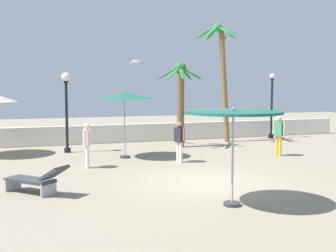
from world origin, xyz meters
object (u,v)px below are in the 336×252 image
at_px(patio_umbrella_1, 233,117).
at_px(seagull_0, 136,62).
at_px(lamp_post_1, 66,101).
at_px(guest_2, 179,138).
at_px(lounge_chair_0, 37,179).
at_px(guest_0, 87,141).
at_px(palm_tree_1, 181,94).
at_px(patio_umbrella_2, 124,96).
at_px(lamp_post_0, 272,103).
at_px(palm_tree_0, 222,68).
at_px(guest_1, 279,132).

height_order(patio_umbrella_1, seagull_0, seagull_0).
relative_size(lamp_post_1, guest_2, 2.25).
distance_m(lounge_chair_0, guest_0, 3.66).
distance_m(patio_umbrella_1, palm_tree_1, 9.81).
height_order(patio_umbrella_2, guest_2, patio_umbrella_2).
bearing_deg(patio_umbrella_2, lamp_post_0, 22.08).
relative_size(palm_tree_0, guest_1, 3.64).
bearing_deg(seagull_0, guest_2, -86.25).
bearing_deg(lamp_post_1, lounge_chair_0, -101.80).
relative_size(palm_tree_0, lamp_post_1, 1.75).
xyz_separation_m(lounge_chair_0, guest_1, (9.63, 3.16, 0.61)).
distance_m(palm_tree_1, guest_0, 6.34).
height_order(patio_umbrella_2, seagull_0, seagull_0).
height_order(palm_tree_0, lounge_chair_0, palm_tree_0).
bearing_deg(patio_umbrella_2, guest_0, -136.47).
bearing_deg(palm_tree_0, lamp_post_0, 10.77).
xyz_separation_m(palm_tree_1, lamp_post_0, (6.08, 1.70, -0.58)).
relative_size(patio_umbrella_1, seagull_0, 2.40).
xyz_separation_m(patio_umbrella_1, palm_tree_1, (2.28, 9.53, 0.39)).
bearing_deg(lamp_post_0, patio_umbrella_2, -157.92).
bearing_deg(guest_1, patio_umbrella_1, -131.76).
relative_size(palm_tree_1, lamp_post_0, 1.12).
relative_size(lamp_post_0, guest_1, 2.15).
distance_m(guest_0, seagull_0, 6.74).
relative_size(lamp_post_1, guest_0, 2.18).
distance_m(palm_tree_1, guest_1, 4.96).
xyz_separation_m(lounge_chair_0, guest_0, (1.79, 3.15, 0.55)).
distance_m(palm_tree_0, palm_tree_1, 3.14).
distance_m(patio_umbrella_1, lounge_chair_0, 5.45).
relative_size(palm_tree_0, palm_tree_1, 1.51).
relative_size(patio_umbrella_2, seagull_0, 2.73).
distance_m(palm_tree_1, lamp_post_0, 6.34).
bearing_deg(guest_1, palm_tree_0, 93.32).
bearing_deg(guest_0, patio_umbrella_2, 43.53).
xyz_separation_m(patio_umbrella_1, guest_0, (-2.63, 5.84, -1.19)).
relative_size(patio_umbrella_2, guest_0, 1.70).
relative_size(lamp_post_1, lounge_chair_0, 2.01).
relative_size(patio_umbrella_1, guest_2, 1.54).
height_order(palm_tree_1, lamp_post_1, palm_tree_1).
bearing_deg(lounge_chair_0, guest_1, 18.18).
relative_size(palm_tree_0, seagull_0, 6.13).
bearing_deg(guest_2, patio_umbrella_1, -98.09).
xyz_separation_m(lounge_chair_0, seagull_0, (4.90, 8.25, 3.67)).
bearing_deg(lounge_chair_0, lamp_post_1, 78.20).
xyz_separation_m(lamp_post_0, guest_0, (-10.98, -5.39, -1.00)).
bearing_deg(palm_tree_1, palm_tree_0, 21.49).
height_order(patio_umbrella_1, lounge_chair_0, patio_umbrella_1).
relative_size(palm_tree_0, lamp_post_0, 1.69).
xyz_separation_m(lamp_post_1, guest_0, (0.33, -3.79, -1.27)).
relative_size(patio_umbrella_1, palm_tree_0, 0.39).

